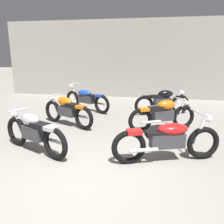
% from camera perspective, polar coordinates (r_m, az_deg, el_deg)
% --- Properties ---
extents(ground_plane, '(60.00, 60.00, 0.00)m').
position_cam_1_polar(ground_plane, '(4.01, -7.56, -16.83)').
color(ground_plane, gray).
extents(back_wall, '(12.64, 0.24, 3.60)m').
position_cam_1_polar(back_wall, '(11.26, 5.32, 12.72)').
color(back_wall, '#9E998E').
rests_on(back_wall, ground).
extents(motorcycle_left_row_0, '(1.83, 0.93, 0.88)m').
position_cam_1_polar(motorcycle_left_row_0, '(5.20, -18.56, -4.52)').
color(motorcycle_left_row_0, black).
rests_on(motorcycle_left_row_0, ground).
extents(motorcycle_left_row_1, '(1.82, 0.96, 0.88)m').
position_cam_1_polar(motorcycle_left_row_1, '(6.89, -10.90, 0.44)').
color(motorcycle_left_row_1, black).
rests_on(motorcycle_left_row_1, ground).
extents(motorcycle_left_row_2, '(1.97, 1.15, 0.97)m').
position_cam_1_polar(motorcycle_left_row_2, '(8.63, -6.30, 3.30)').
color(motorcycle_left_row_2, black).
rests_on(motorcycle_left_row_2, ground).
extents(motorcycle_right_row_0, '(2.09, 0.94, 0.97)m').
position_cam_1_polar(motorcycle_right_row_0, '(4.63, 13.49, -6.51)').
color(motorcycle_right_row_0, black).
rests_on(motorcycle_right_row_0, ground).
extents(motorcycle_right_row_1, '(1.80, 1.00, 0.88)m').
position_cam_1_polar(motorcycle_right_row_1, '(6.45, 12.36, -0.56)').
color(motorcycle_right_row_1, black).
rests_on(motorcycle_right_row_1, ground).
extents(motorcycle_right_row_2, '(1.89, 0.79, 0.88)m').
position_cam_1_polar(motorcycle_right_row_2, '(8.23, 12.28, 2.58)').
color(motorcycle_right_row_2, black).
rests_on(motorcycle_right_row_2, ground).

